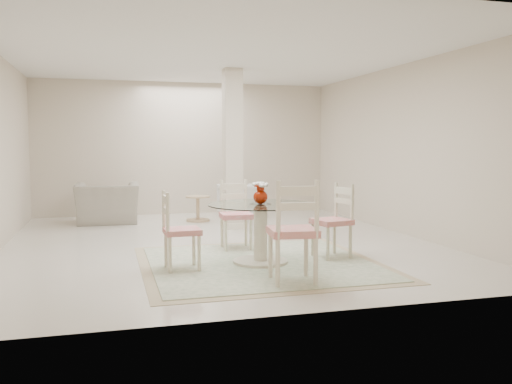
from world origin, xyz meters
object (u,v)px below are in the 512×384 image
object	(u,v)px
dining_table	(260,233)
armchair_white	(237,200)
dining_chair_east	(336,215)
dining_chair_north	(235,209)
recliner_taupe	(107,203)
column	(233,149)
dining_chair_west	(176,225)
dining_chair_south	(294,224)
side_table	(198,209)
red_vase	(261,193)

from	to	relation	value
dining_table	armchair_white	size ratio (longest dim) A/B	1.74
dining_chair_east	dining_chair_north	xyz separation A→B (m)	(-1.08, 0.93, 0.00)
armchair_white	recliner_taupe	bearing A→B (deg)	5.82
column	dining_chair_west	world-z (taller)	column
armchair_white	column	bearing A→B (deg)	74.65
dining_table	dining_chair_south	distance (m)	1.06
column	side_table	xyz separation A→B (m)	(-0.44, 0.98, -1.13)
dining_chair_east	dining_chair_west	distance (m)	2.03
dining_table	side_table	bearing A→B (deg)	91.92
recliner_taupe	dining_chair_north	bearing A→B (deg)	120.66
dining_table	recliner_taupe	bearing A→B (deg)	113.57
recliner_taupe	side_table	bearing A→B (deg)	174.33
column	armchair_white	distance (m)	1.78
column	dining_chair_north	distance (m)	2.04
recliner_taupe	column	bearing A→B (deg)	151.66
dining_chair_east	red_vase	bearing A→B (deg)	-96.84
armchair_white	side_table	xyz separation A→B (m)	(-0.85, -0.41, -0.11)
column	side_table	bearing A→B (deg)	114.30
dining_table	dining_chair_north	xyz separation A→B (m)	(-0.07, 1.01, 0.18)
dining_chair_east	side_table	world-z (taller)	dining_chair_east
dining_chair_west	side_table	size ratio (longest dim) A/B	2.11
recliner_taupe	armchair_white	world-z (taller)	recliner_taupe
red_vase	dining_chair_north	bearing A→B (deg)	94.02
column	dining_chair_west	xyz separation A→B (m)	(-1.33, -2.92, -0.82)
dining_table	dining_chair_east	world-z (taller)	dining_chair_east
dining_table	side_table	distance (m)	3.84
dining_chair_south	armchair_white	world-z (taller)	dining_chair_south
recliner_taupe	dining_chair_east	bearing A→B (deg)	126.53
dining_chair_north	armchair_white	xyz separation A→B (m)	(0.80, 3.23, -0.22)
column	red_vase	size ratio (longest dim) A/B	10.25
dining_table	red_vase	bearing A→B (deg)	-18.43
dining_chair_north	recliner_taupe	world-z (taller)	dining_chair_north
recliner_taupe	dining_chair_south	bearing A→B (deg)	111.28
dining_chair_west	dining_chair_north	bearing A→B (deg)	-42.50
dining_chair_west	armchair_white	bearing A→B (deg)	-23.62
dining_chair_north	dining_chair_south	xyz separation A→B (m)	(0.14, -2.04, 0.08)
dining_chair_east	armchair_white	size ratio (longest dim) A/B	1.43
column	side_table	world-z (taller)	column
dining_chair_east	armchair_white	world-z (taller)	dining_chair_east
dining_chair_north	dining_chair_south	world-z (taller)	dining_chair_south
dining_table	recliner_taupe	xyz separation A→B (m)	(-1.76, 4.03, -0.01)
dining_table	dining_chair_north	world-z (taller)	dining_chair_north
dining_chair_north	side_table	world-z (taller)	dining_chair_north
column	recliner_taupe	xyz separation A→B (m)	(-2.08, 1.19, -0.99)
dining_table	dining_chair_south	xyz separation A→B (m)	(0.07, -1.02, 0.26)
column	dining_chair_west	size ratio (longest dim) A/B	2.71
dining_chair_north	recliner_taupe	bearing A→B (deg)	122.30
armchair_white	dining_table	bearing A→B (deg)	81.33
column	armchair_white	world-z (taller)	column
dining_chair_south	dining_table	bearing A→B (deg)	-80.06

